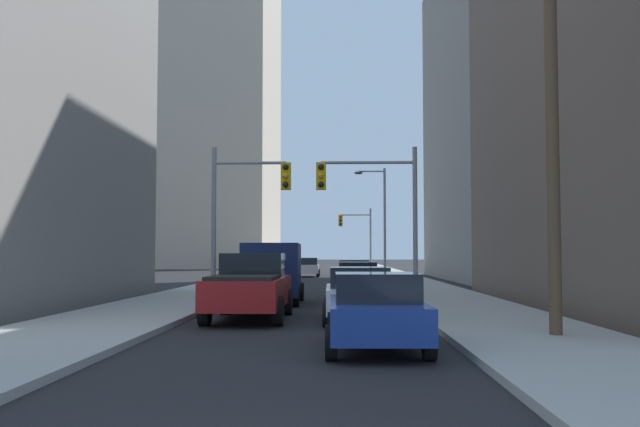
# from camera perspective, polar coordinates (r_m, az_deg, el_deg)

# --- Properties ---
(sidewalk_left) EXTENTS (3.89, 160.00, 0.15)m
(sidewalk_left) POSITION_cam_1_polar(r_m,az_deg,el_deg) (55.67, -4.90, -5.03)
(sidewalk_left) COLOR #9E9E99
(sidewalk_left) RESTS_ON ground
(sidewalk_right) EXTENTS (3.89, 160.00, 0.15)m
(sidewalk_right) POSITION_cam_1_polar(r_m,az_deg,el_deg) (55.49, 5.94, -5.03)
(sidewalk_right) COLOR #9E9E99
(sidewalk_right) RESTS_ON ground
(pickup_truck_red) EXTENTS (2.20, 5.41, 1.90)m
(pickup_truck_red) POSITION_cam_1_polar(r_m,az_deg,el_deg) (20.78, -5.58, -5.83)
(pickup_truck_red) COLOR maroon
(pickup_truck_red) RESTS_ON ground
(cargo_van_navy) EXTENTS (2.16, 5.27, 2.26)m
(cargo_van_navy) POSITION_cam_1_polar(r_m,az_deg,el_deg) (27.21, -3.75, -4.46)
(cargo_van_navy) COLOR #141E4C
(cargo_van_navy) RESTS_ON ground
(sedan_blue) EXTENTS (1.95, 4.22, 1.52)m
(sedan_blue) POSITION_cam_1_polar(r_m,az_deg,el_deg) (14.15, 4.50, -7.76)
(sedan_blue) COLOR navy
(sedan_blue) RESTS_ON ground
(sedan_white) EXTENTS (1.95, 4.22, 1.52)m
(sedan_white) POSITION_cam_1_polar(r_m,az_deg,el_deg) (19.87, 3.12, -6.43)
(sedan_white) COLOR white
(sedan_white) RESTS_ON ground
(sedan_green) EXTENTS (1.95, 4.24, 1.52)m
(sedan_green) POSITION_cam_1_polar(r_m,az_deg,el_deg) (30.94, 3.04, -5.26)
(sedan_green) COLOR #195938
(sedan_green) RESTS_ON ground
(sedan_beige) EXTENTS (1.95, 4.22, 1.52)m
(sedan_beige) POSITION_cam_1_polar(r_m,az_deg,el_deg) (39.76, 2.71, -4.79)
(sedan_beige) COLOR #C6B793
(sedan_beige) RESTS_ON ground
(sedan_silver) EXTENTS (1.95, 4.22, 1.52)m
(sedan_silver) POSITION_cam_1_polar(r_m,az_deg,el_deg) (57.31, -1.01, -4.29)
(sedan_silver) COLOR #B7BABF
(sedan_silver) RESTS_ON ground
(traffic_signal_near_left) EXTENTS (3.07, 0.44, 6.00)m
(traffic_signal_near_left) POSITION_cam_1_polar(r_m,az_deg,el_deg) (27.82, -5.85, 1.19)
(traffic_signal_near_left) COLOR gray
(traffic_signal_near_left) RESTS_ON ground
(traffic_signal_near_right) EXTENTS (3.90, 0.44, 6.00)m
(traffic_signal_near_right) POSITION_cam_1_polar(r_m,az_deg,el_deg) (27.63, 4.15, 1.29)
(traffic_signal_near_right) COLOR gray
(traffic_signal_near_right) RESTS_ON ground
(traffic_signal_far_right) EXTENTS (3.04, 0.44, 6.00)m
(traffic_signal_far_right) POSITION_cam_1_polar(r_m,az_deg,el_deg) (65.84, 2.95, -1.32)
(traffic_signal_far_right) COLOR gray
(traffic_signal_far_right) RESTS_ON ground
(utility_pole_right) EXTENTS (2.20, 0.28, 10.21)m
(utility_pole_right) POSITION_cam_1_polar(r_m,az_deg,el_deg) (16.70, 17.96, 9.00)
(utility_pole_right) COLOR brown
(utility_pole_right) RESTS_ON ground
(street_lamp_right) EXTENTS (2.09, 0.32, 7.50)m
(street_lamp_right) POSITION_cam_1_polar(r_m,az_deg,el_deg) (47.31, 4.80, 0.00)
(street_lamp_right) COLOR gray
(street_lamp_right) RESTS_ON ground
(building_left_far_tower) EXTENTS (20.58, 26.35, 48.88)m
(building_left_far_tower) POSITION_cam_1_polar(r_m,az_deg,el_deg) (100.04, -9.73, 9.91)
(building_left_far_tower) COLOR #B7A893
(building_left_far_tower) RESTS_ON ground
(building_right_mid_block) EXTENTS (22.24, 24.99, 24.56)m
(building_right_mid_block) POSITION_cam_1_polar(r_m,az_deg,el_deg) (55.66, 21.33, 7.80)
(building_right_mid_block) COLOR gray
(building_right_mid_block) RESTS_ON ground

